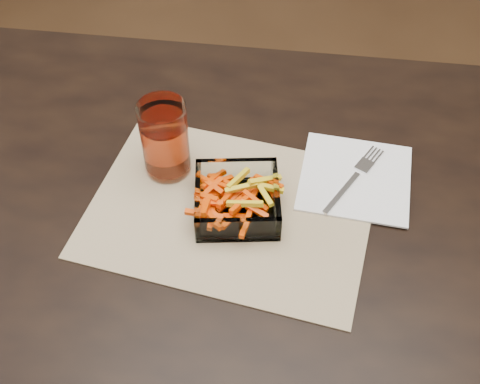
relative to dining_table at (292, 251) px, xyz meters
name	(u,v)px	position (x,y,z in m)	size (l,w,h in m)	color
dining_table	(292,251)	(0.00, 0.00, 0.00)	(1.60, 0.90, 0.75)	black
placemat	(230,210)	(-0.11, 0.00, 0.09)	(0.45, 0.33, 0.00)	tan
glass_bowl	(237,201)	(-0.10, 0.01, 0.11)	(0.15, 0.15, 0.05)	white
tumbler	(165,141)	(-0.23, 0.08, 0.15)	(0.08, 0.08, 0.14)	white
napkin	(355,178)	(0.09, 0.10, 0.09)	(0.18, 0.18, 0.00)	white
fork	(355,177)	(0.09, 0.10, 0.10)	(0.10, 0.17, 0.00)	silver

